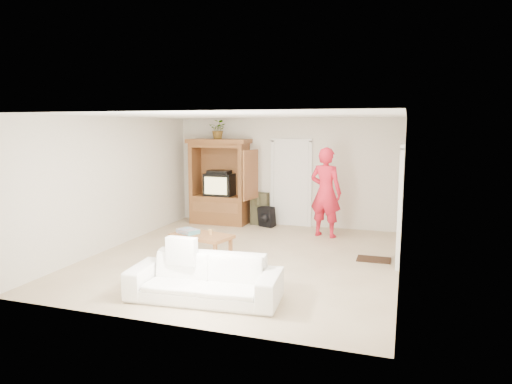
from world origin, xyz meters
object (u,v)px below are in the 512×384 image
at_px(armoire, 221,187).
at_px(sofa, 205,278).
at_px(man, 326,192).
at_px(coffee_table, 202,237).

relative_size(armoire, sofa, 0.99).
distance_m(armoire, sofa, 5.11).
relative_size(man, coffee_table, 1.60).
bearing_deg(man, coffee_table, 64.52).
distance_m(sofa, coffee_table, 2.17).
bearing_deg(man, sofa, 91.96).
distance_m(man, sofa, 4.37).
relative_size(man, sofa, 0.92).
bearing_deg(armoire, coffee_table, -74.27).
height_order(sofa, coffee_table, sofa).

